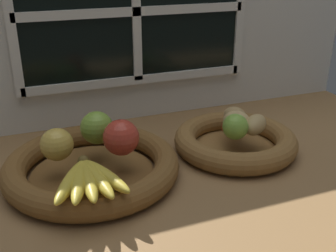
{
  "coord_description": "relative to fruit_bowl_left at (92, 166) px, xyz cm",
  "views": [
    {
      "loc": [
        -32.82,
        -81.21,
        46.02
      ],
      "look_at": [
        -1.99,
        -1.41,
        9.37
      ],
      "focal_mm": 43.9,
      "sensor_mm": 36.0,
      "label": 1
    }
  ],
  "objects": [
    {
      "name": "banana_bunch_front",
      "position": [
        -2.92,
        -12.25,
        4.22
      ],
      "size": [
        15.17,
        16.97,
        2.71
      ],
      "color": "gold",
      "rests_on": "fruit_bowl_left"
    },
    {
      "name": "lime_near",
      "position": [
        33.08,
        -3.93,
        5.91
      ],
      "size": [
        6.08,
        6.08,
        6.08
      ],
      "primitive_type": "sphere",
      "color": "#7AAD3D",
      "rests_on": "fruit_bowl_right"
    },
    {
      "name": "potato_small",
      "position": [
        38.94,
        -3.24,
        5.24
      ],
      "size": [
        9.22,
        8.51,
        4.75
      ],
      "primitive_type": "ellipsoid",
      "rotation": [
        0.0,
        0.0,
        0.64
      ],
      "color": "tan",
      "rests_on": "fruit_bowl_right"
    },
    {
      "name": "potato_back",
      "position": [
        37.73,
        4.46,
        4.95
      ],
      "size": [
        5.7,
        6.64,
        4.16
      ],
      "primitive_type": "ellipsoid",
      "rotation": [
        0.0,
        0.0,
        1.52
      ],
      "color": "#A38451",
      "rests_on": "fruit_bowl_right"
    },
    {
      "name": "back_wall",
      "position": [
        19.84,
        31.19,
        25.38
      ],
      "size": [
        140.0,
        4.6,
        55.0
      ],
      "color": "silver",
      "rests_on": "ground_plane"
    },
    {
      "name": "apple_green_back",
      "position": [
        2.68,
        5.52,
        6.61
      ],
      "size": [
        7.49,
        7.49,
        7.49
      ],
      "primitive_type": "sphere",
      "color": "#7AA338",
      "rests_on": "fruit_bowl_left"
    },
    {
      "name": "apple_golden_left",
      "position": [
        -6.85,
        0.42,
        6.33
      ],
      "size": [
        6.93,
        6.93,
        6.93
      ],
      "primitive_type": "sphere",
      "color": "gold",
      "rests_on": "fruit_bowl_left"
    },
    {
      "name": "apple_red_right",
      "position": [
        6.34,
        -1.98,
        6.79
      ],
      "size": [
        7.83,
        7.83,
        7.83
      ],
      "primitive_type": "sphere",
      "color": "#B73828",
      "rests_on": "fruit_bowl_left"
    },
    {
      "name": "chili_pepper",
      "position": [
        37.41,
        -0.55,
        3.83
      ],
      "size": [
        10.4,
        5.35,
        1.92
      ],
      "primitive_type": "cone",
      "rotation": [
        0.0,
        1.57,
        -0.35
      ],
      "color": "red",
      "rests_on": "fruit_bowl_right"
    },
    {
      "name": "ground_plane",
      "position": [
        19.84,
        1.41,
        -4.0
      ],
      "size": [
        140.0,
        90.0,
        3.0
      ],
      "primitive_type": "cube",
      "color": "olive"
    },
    {
      "name": "fruit_bowl_left",
      "position": [
        0.0,
        0.0,
        0.0
      ],
      "size": [
        38.28,
        38.28,
        5.37
      ],
      "color": "brown",
      "rests_on": "ground_plane"
    },
    {
      "name": "fruit_bowl_right",
      "position": [
        35.7,
        0.0,
        0.01
      ],
      "size": [
        30.32,
        30.32,
        5.37
      ],
      "color": "brown",
      "rests_on": "ground_plane"
    },
    {
      "name": "potato_large",
      "position": [
        35.7,
        0.0,
        5.37
      ],
      "size": [
        9.0,
        8.96,
        5.0
      ],
      "primitive_type": "ellipsoid",
      "rotation": [
        0.0,
        0.0,
        2.4
      ],
      "color": "tan",
      "rests_on": "fruit_bowl_right"
    }
  ]
}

